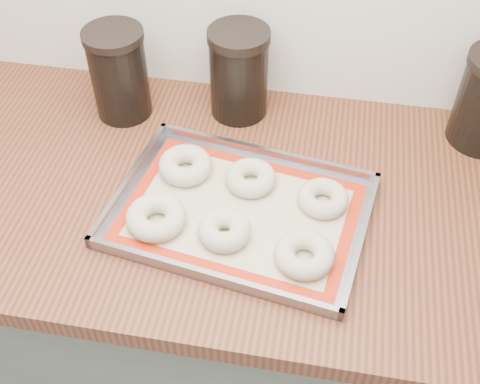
% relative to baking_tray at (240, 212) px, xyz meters
% --- Properties ---
extents(cabinet, '(3.00, 0.65, 0.86)m').
position_rel_baking_tray_xyz_m(cabinet, '(0.09, 0.06, -0.48)').
color(cabinet, slate).
rests_on(cabinet, floor).
extents(countertop, '(3.06, 0.68, 0.04)m').
position_rel_baking_tray_xyz_m(countertop, '(0.09, 0.06, -0.03)').
color(countertop, brown).
rests_on(countertop, cabinet).
extents(baking_tray, '(0.51, 0.40, 0.03)m').
position_rel_baking_tray_xyz_m(baking_tray, '(0.00, 0.00, 0.00)').
color(baking_tray, gray).
rests_on(baking_tray, countertop).
extents(baking_mat, '(0.46, 0.35, 0.00)m').
position_rel_baking_tray_xyz_m(baking_mat, '(0.00, 0.00, -0.00)').
color(baking_mat, '#C6B793').
rests_on(baking_mat, baking_tray).
extents(bagel_front_left, '(0.11, 0.11, 0.04)m').
position_rel_baking_tray_xyz_m(bagel_front_left, '(-0.14, -0.05, 0.02)').
color(bagel_front_left, '#C3B997').
rests_on(bagel_front_left, baking_mat).
extents(bagel_front_mid, '(0.12, 0.12, 0.04)m').
position_rel_baking_tray_xyz_m(bagel_front_mid, '(-0.02, -0.06, 0.02)').
color(bagel_front_mid, '#C3B997').
rests_on(bagel_front_mid, baking_mat).
extents(bagel_front_right, '(0.12, 0.12, 0.04)m').
position_rel_baking_tray_xyz_m(bagel_front_right, '(0.13, -0.09, 0.02)').
color(bagel_front_right, '#C3B997').
rests_on(bagel_front_right, baking_mat).
extents(bagel_back_left, '(0.11, 0.11, 0.04)m').
position_rel_baking_tray_xyz_m(bagel_back_left, '(-0.12, 0.09, 0.02)').
color(bagel_back_left, '#C3B997').
rests_on(bagel_back_left, baking_mat).
extents(bagel_back_mid, '(0.12, 0.12, 0.04)m').
position_rel_baking_tray_xyz_m(bagel_back_mid, '(0.01, 0.08, 0.02)').
color(bagel_back_mid, '#C3B997').
rests_on(bagel_back_mid, baking_mat).
extents(bagel_back_right, '(0.11, 0.11, 0.03)m').
position_rel_baking_tray_xyz_m(bagel_back_right, '(0.15, 0.05, 0.01)').
color(bagel_back_right, '#C3B997').
rests_on(bagel_back_right, baking_mat).
extents(canister_left, '(0.12, 0.12, 0.20)m').
position_rel_baking_tray_xyz_m(canister_left, '(-0.30, 0.25, 0.09)').
color(canister_left, black).
rests_on(canister_left, countertop).
extents(canister_mid, '(0.13, 0.13, 0.20)m').
position_rel_baking_tray_xyz_m(canister_mid, '(-0.06, 0.30, 0.09)').
color(canister_mid, black).
rests_on(canister_mid, countertop).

